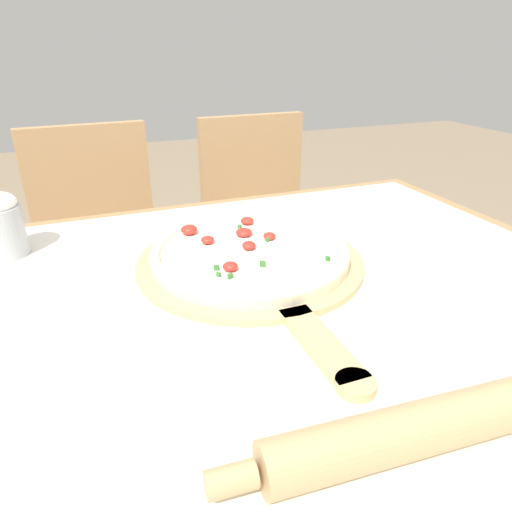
% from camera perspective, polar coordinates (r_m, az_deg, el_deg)
% --- Properties ---
extents(dining_table, '(1.17, 1.00, 0.73)m').
position_cam_1_polar(dining_table, '(0.81, 4.09, -11.04)').
color(dining_table, '#A87F51').
rests_on(dining_table, ground_plane).
extents(towel_cloth, '(1.09, 0.92, 0.00)m').
position_cam_1_polar(towel_cloth, '(0.75, 4.35, -4.38)').
color(towel_cloth, white).
rests_on(towel_cloth, dining_table).
extents(pizza_peel, '(0.41, 0.58, 0.01)m').
position_cam_1_polar(pizza_peel, '(0.81, -0.34, -1.16)').
color(pizza_peel, tan).
rests_on(pizza_peel, towel_cloth).
extents(pizza, '(0.35, 0.35, 0.04)m').
position_cam_1_polar(pizza, '(0.82, -0.80, 0.54)').
color(pizza, beige).
rests_on(pizza, pizza_peel).
extents(rolling_pin, '(0.46, 0.08, 0.05)m').
position_cam_1_polar(rolling_pin, '(0.51, 21.26, -19.11)').
color(rolling_pin, tan).
rests_on(rolling_pin, towel_cloth).
extents(chair_left, '(0.42, 0.42, 0.87)m').
position_cam_1_polar(chair_left, '(1.55, -18.71, 1.04)').
color(chair_left, tan).
rests_on(chair_left, ground_plane).
extents(chair_right, '(0.41, 0.41, 0.87)m').
position_cam_1_polar(chair_right, '(1.65, 0.64, 3.96)').
color(chair_right, tan).
rests_on(chair_right, ground_plane).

